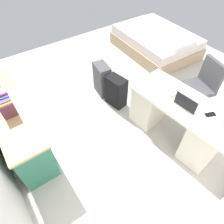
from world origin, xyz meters
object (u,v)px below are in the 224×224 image
object	(u,v)px
suitcase_black	(116,91)
office_chair	(199,90)
desk	(177,118)
bed	(156,42)
credenza	(17,124)
suitcase_spare_grey	(102,79)
cell_phone_near_laptop	(210,114)
laptop	(187,104)
computer_mouse	(172,94)

from	to	relation	value
suitcase_black	office_chair	bearing A→B (deg)	-139.44
desk	bed	distance (m)	2.58
credenza	suitcase_black	bearing A→B (deg)	-96.33
credenza	suitcase_spare_grey	bearing A→B (deg)	-82.14
cell_phone_near_laptop	office_chair	bearing A→B (deg)	-27.95
credenza	suitcase_black	xyz separation A→B (m)	(-0.18, -1.67, -0.08)
suitcase_black	laptop	xyz separation A→B (m)	(-1.19, -0.27, 0.51)
desk	computer_mouse	distance (m)	0.41
credenza	suitcase_spare_grey	distance (m)	1.66
suitcase_black	laptop	bearing A→B (deg)	-177.01
laptop	cell_phone_near_laptop	xyz separation A→B (m)	(-0.28, -0.14, -0.04)
desk	computer_mouse	world-z (taller)	computer_mouse
bed	suitcase_black	bearing A→B (deg)	116.47
suitcase_spare_grey	cell_phone_near_laptop	size ratio (longest dim) A/B	4.48
suitcase_spare_grey	credenza	bearing A→B (deg)	106.08
desk	cell_phone_near_laptop	distance (m)	0.52
laptop	computer_mouse	size ratio (longest dim) A/B	3.30
computer_mouse	credenza	bearing A→B (deg)	54.89
suitcase_spare_grey	computer_mouse	xyz separation A→B (m)	(-1.34, -0.31, 0.46)
cell_phone_near_laptop	suitcase_black	bearing A→B (deg)	36.96
bed	credenza	bearing A→B (deg)	101.96
laptop	cell_phone_near_laptop	size ratio (longest dim) A/B	2.42
suitcase_spare_grey	computer_mouse	size ratio (longest dim) A/B	6.09
desk	cell_phone_near_laptop	world-z (taller)	cell_phone_near_laptop
computer_mouse	cell_phone_near_laptop	xyz separation A→B (m)	(-0.54, -0.12, -0.01)
office_chair	credenza	distance (m)	2.95
bed	laptop	xyz separation A→B (m)	(-2.13, 1.61, 0.55)
desk	computer_mouse	bearing A→B (deg)	8.58
credenza	cell_phone_near_laptop	xyz separation A→B (m)	(-1.65, -2.08, 0.39)
office_chair	laptop	bearing A→B (deg)	110.48
suitcase_black	computer_mouse	xyz separation A→B (m)	(-0.93, -0.29, 0.47)
desk	suitcase_black	size ratio (longest dim) A/B	2.61
suitcase_black	credenza	bearing A→B (deg)	73.71
credenza	bed	bearing A→B (deg)	-78.04
suitcase_spare_grey	suitcase_black	bearing A→B (deg)	-168.64
suitcase_spare_grey	laptop	bearing A→B (deg)	-161.30
desk	suitcase_spare_grey	xyz separation A→B (m)	(1.52, 0.34, -0.08)
office_chair	laptop	size ratio (longest dim) A/B	2.85
desk	office_chair	distance (m)	0.79
desk	suitcase_black	xyz separation A→B (m)	(1.11, 0.32, -0.10)
bed	suitcase_black	size ratio (longest dim) A/B	3.41
suitcase_spare_grey	computer_mouse	world-z (taller)	computer_mouse
suitcase_spare_grey	cell_phone_near_laptop	xyz separation A→B (m)	(-1.88, -0.43, 0.45)
bed	cell_phone_near_laptop	distance (m)	2.87
office_chair	bed	bearing A→B (deg)	-23.68
bed	suitcase_black	xyz separation A→B (m)	(-0.94, 1.88, 0.04)
laptop	office_chair	bearing A→B (deg)	-69.52
desk	suitcase_black	world-z (taller)	desk
suitcase_black	computer_mouse	distance (m)	1.08
suitcase_spare_grey	cell_phone_near_laptop	distance (m)	1.98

